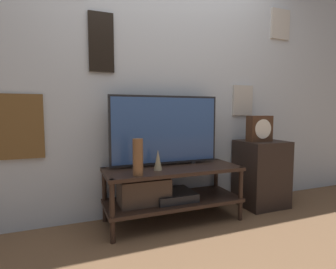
# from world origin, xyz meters

# --- Properties ---
(ground_plane) EXTENTS (12.00, 12.00, 0.00)m
(ground_plane) POSITION_xyz_m (0.00, 0.00, 0.00)
(ground_plane) COLOR brown
(wall_back) EXTENTS (6.40, 0.08, 2.70)m
(wall_back) POSITION_xyz_m (-0.00, 0.56, 1.35)
(wall_back) COLOR #B2BCC6
(wall_back) RESTS_ON ground_plane
(media_console) EXTENTS (1.21, 0.48, 0.49)m
(media_console) POSITION_xyz_m (-0.09, 0.28, 0.31)
(media_console) COLOR black
(media_console) RESTS_ON ground_plane
(television) EXTENTS (1.02, 0.05, 0.64)m
(television) POSITION_xyz_m (-0.03, 0.38, 0.81)
(television) COLOR black
(television) RESTS_ON media_console
(vase_tall_ceramic) EXTENTS (0.08, 0.08, 0.29)m
(vase_tall_ceramic) POSITION_xyz_m (-0.36, 0.12, 0.63)
(vase_tall_ceramic) COLOR brown
(vase_tall_ceramic) RESTS_ON media_console
(vase_slim_bronze) EXTENTS (0.07, 0.07, 0.17)m
(vase_slim_bronze) POSITION_xyz_m (-0.16, 0.23, 0.57)
(vase_slim_bronze) COLOR tan
(vase_slim_bronze) RESTS_ON media_console
(side_table) EXTENTS (0.45, 0.41, 0.68)m
(side_table) POSITION_xyz_m (1.01, 0.31, 0.34)
(side_table) COLOR black
(side_table) RESTS_ON ground_plane
(mantel_clock) EXTENTS (0.26, 0.11, 0.26)m
(mantel_clock) POSITION_xyz_m (0.94, 0.28, 0.81)
(mantel_clock) COLOR #422819
(mantel_clock) RESTS_ON side_table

